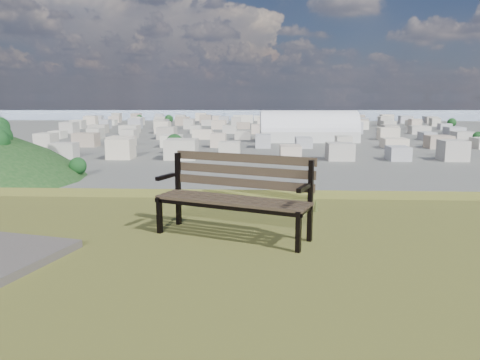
{
  "coord_description": "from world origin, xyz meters",
  "views": [
    {
      "loc": [
        1.64,
        -3.1,
        26.54
      ],
      "look_at": [
        1.32,
        3.95,
        25.3
      ],
      "focal_mm": 35.0,
      "sensor_mm": 36.0,
      "label": 1
    }
  ],
  "objects": [
    {
      "name": "far_hills",
      "position": [
        -60.92,
        1402.93,
        25.47
      ],
      "size": [
        2050.0,
        340.0,
        60.0
      ],
      "color": "#A0B0C6",
      "rests_on": "ground"
    },
    {
      "name": "city_blocks",
      "position": [
        0.0,
        394.44,
        3.5
      ],
      "size": [
        395.0,
        361.0,
        7.0
      ],
      "color": "beige",
      "rests_on": "ground"
    },
    {
      "name": "bay_water",
      "position": [
        0.0,
        900.0,
        0.0
      ],
      "size": [
        2400.0,
        700.0,
        0.12
      ],
      "primitive_type": "cube",
      "color": "#9BADC5",
      "rests_on": "ground"
    },
    {
      "name": "arena",
      "position": [
        30.58,
        286.72,
        5.85
      ],
      "size": [
        59.73,
        27.12,
        24.83
      ],
      "rotation": [
        0.0,
        0.0,
        0.04
      ],
      "color": "silver",
      "rests_on": "ground"
    },
    {
      "name": "park_bench",
      "position": [
        1.36,
        2.04,
        25.51
      ],
      "size": [
        1.81,
        1.16,
        0.91
      ],
      "rotation": [
        0.0,
        0.0,
        -0.38
      ],
      "color": "#3B3122",
      "rests_on": "hilltop_mesa"
    },
    {
      "name": "city_trees",
      "position": [
        -26.39,
        319.0,
        4.83
      ],
      "size": [
        406.52,
        387.2,
        9.98
      ],
      "color": "#312418",
      "rests_on": "ground"
    }
  ]
}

